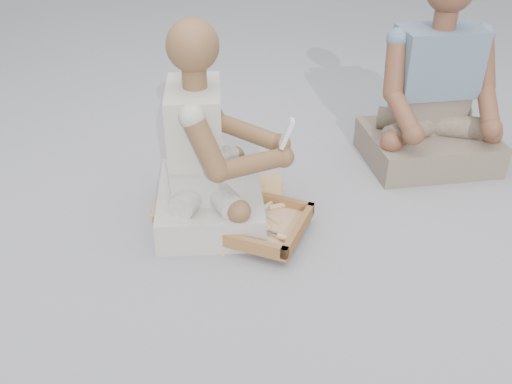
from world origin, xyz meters
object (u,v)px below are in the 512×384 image
(carved_panel, at_px, (220,198))
(companion, at_px, (434,101))
(tool_tray, at_px, (250,221))
(craftsman, at_px, (207,157))

(carved_panel, relative_size, companion, 0.58)
(carved_panel, height_order, tool_tray, tool_tray)
(tool_tray, xyz_separation_m, companion, (0.65, 0.86, 0.26))
(companion, bearing_deg, carved_panel, 11.90)
(craftsman, bearing_deg, companion, 112.25)
(carved_panel, bearing_deg, companion, 37.98)
(carved_panel, distance_m, tool_tray, 0.28)
(craftsman, bearing_deg, tool_tray, 51.20)
(carved_panel, distance_m, craftsman, 0.30)
(carved_panel, distance_m, companion, 1.12)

